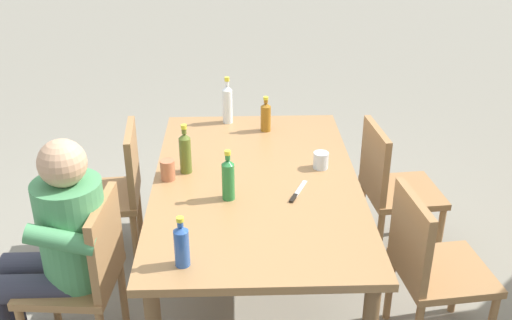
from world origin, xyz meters
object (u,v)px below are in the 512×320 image
at_px(bottle_amber, 266,116).
at_px(bottle_blue, 182,245).
at_px(chair_far_left, 391,184).
at_px(bottle_clear, 227,103).
at_px(chair_near_right, 85,270).
at_px(chair_far_right, 430,263).
at_px(chair_near_left, 115,188).
at_px(cup_terracotta, 168,170).
at_px(bottle_green, 228,178).
at_px(table_knife, 297,193).
at_px(dining_table, 256,193).
at_px(person_in_white_shirt, 58,241).
at_px(bottle_olive, 185,152).
at_px(cup_glass, 321,160).

bearing_deg(bottle_amber, bottle_blue, -16.65).
distance_m(chair_far_left, bottle_clear, 1.15).
bearing_deg(chair_near_right, chair_far_left, 115.61).
bearing_deg(chair_far_right, chair_near_left, -116.07).
bearing_deg(cup_terracotta, bottle_blue, 9.92).
distance_m(bottle_green, table_knife, 0.37).
distance_m(chair_far_right, bottle_blue, 1.27).
bearing_deg(cup_terracotta, chair_near_right, -40.60).
relative_size(dining_table, chair_near_right, 2.07).
relative_size(chair_near_left, person_in_white_shirt, 0.74).
distance_m(bottle_blue, cup_terracotta, 0.78).
relative_size(dining_table, bottle_olive, 6.45).
distance_m(dining_table, cup_glass, 0.40).
relative_size(bottle_blue, cup_terracotta, 2.11).
xyz_separation_m(chair_far_right, person_in_white_shirt, (-0.01, -1.80, 0.17)).
relative_size(dining_table, chair_far_right, 2.07).
relative_size(bottle_olive, bottle_blue, 1.20).
bearing_deg(bottle_green, chair_near_left, -130.61).
distance_m(chair_far_left, chair_near_left, 1.69).
xyz_separation_m(dining_table, person_in_white_shirt, (0.40, -0.95, -0.02)).
bearing_deg(bottle_clear, bottle_amber, 59.03).
bearing_deg(person_in_white_shirt, cup_terracotta, 131.70).
relative_size(bottle_amber, cup_glass, 2.44).
bearing_deg(cup_glass, table_knife, -28.91).
bearing_deg(chair_near_right, table_knife, 103.95).
bearing_deg(bottle_amber, bottle_olive, -40.02).
height_order(chair_near_right, chair_far_right, same).
distance_m(chair_far_right, bottle_clear, 1.62).
bearing_deg(chair_near_left, chair_far_right, 63.93).
distance_m(bottle_amber, cup_terracotta, 0.84).
bearing_deg(chair_far_left, table_knife, -49.37).
bearing_deg(bottle_blue, chair_far_left, 133.91).
height_order(chair_near_right, cup_glass, chair_near_right).
distance_m(chair_far_left, bottle_amber, 0.88).
bearing_deg(dining_table, table_knife, 53.55).
distance_m(person_in_white_shirt, bottle_clear, 1.46).
distance_m(chair_near_right, bottle_blue, 0.70).
bearing_deg(bottle_amber, chair_far_right, 35.39).
distance_m(dining_table, chair_near_left, 0.96).
bearing_deg(bottle_blue, chair_near_left, -156.01).
distance_m(person_in_white_shirt, bottle_olive, 0.80).
distance_m(bottle_olive, table_knife, 0.65).
relative_size(chair_near_right, bottle_green, 3.27).
relative_size(bottle_green, bottle_blue, 1.14).
bearing_deg(person_in_white_shirt, chair_far_right, 89.71).
xyz_separation_m(bottle_green, bottle_clear, (-0.99, -0.01, 0.02)).
distance_m(chair_far_right, cup_terracotta, 1.42).
bearing_deg(table_knife, cup_terracotta, -104.98).
xyz_separation_m(chair_near_left, bottle_green, (0.60, 0.70, 0.37)).
height_order(chair_near_right, table_knife, chair_near_right).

